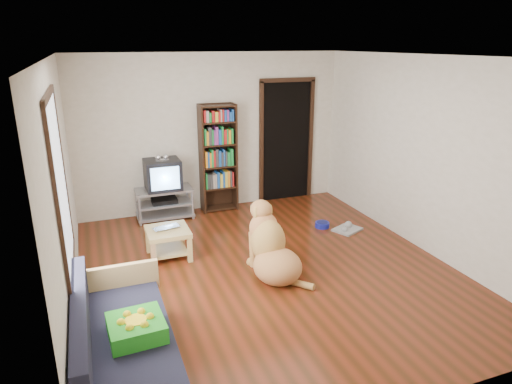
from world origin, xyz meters
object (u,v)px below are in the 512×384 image
object	(u,v)px
tv_stand	(164,202)
dog	(271,249)
bookshelf	(218,152)
coffee_table	(168,238)
dog_bowl	(322,225)
sofa	(123,351)
crt_tv	(162,174)
grey_rag	(347,229)
laptop	(168,229)
green_cushion	(136,328)

from	to	relation	value
tv_stand	dog	xyz separation A→B (m)	(0.90, -2.37, 0.07)
bookshelf	coffee_table	distance (m)	2.06
dog_bowl	sofa	distance (m)	3.98
crt_tv	coffee_table	bearing A→B (deg)	-97.78
dog_bowl	coffee_table	distance (m)	2.44
grey_rag	bookshelf	bearing A→B (deg)	134.40
dog	coffee_table	bearing A→B (deg)	140.18
crt_tv	bookshelf	world-z (taller)	bookshelf
grey_rag	dog	world-z (taller)	dog
coffee_table	dog	bearing A→B (deg)	-39.82
sofa	laptop	bearing A→B (deg)	70.21
grey_rag	dog	xyz separation A→B (m)	(-1.62, -0.86, 0.33)
crt_tv	green_cushion	bearing A→B (deg)	-102.94
sofa	dog	bearing A→B (deg)	33.96
dog	sofa	bearing A→B (deg)	-146.04
laptop	tv_stand	distance (m)	1.50
green_cushion	grey_rag	world-z (taller)	green_cushion
green_cushion	dog_bowl	size ratio (longest dim) A/B	2.03
bookshelf	grey_rag	bearing A→B (deg)	-45.60
dog_bowl	dog	bearing A→B (deg)	-139.92
crt_tv	coffee_table	distance (m)	1.56
laptop	sofa	bearing A→B (deg)	-122.21
grey_rag	bookshelf	xyz separation A→B (m)	(-1.57, 1.60, 0.99)
coffee_table	tv_stand	bearing A→B (deg)	82.11
crt_tv	dog	distance (m)	2.59
green_cushion	tv_stand	bearing A→B (deg)	73.59
grey_rag	sofa	size ratio (longest dim) A/B	0.22
crt_tv	dog	size ratio (longest dim) A/B	0.53
dog_bowl	bookshelf	world-z (taller)	bookshelf
grey_rag	bookshelf	distance (m)	2.45
laptop	crt_tv	world-z (taller)	crt_tv
dog	laptop	bearing A→B (deg)	141.11
dog_bowl	tv_stand	size ratio (longest dim) A/B	0.24
dog_bowl	crt_tv	size ratio (longest dim) A/B	0.38
sofa	coffee_table	bearing A→B (deg)	70.46
laptop	sofa	xyz separation A→B (m)	(-0.77, -2.15, -0.15)
grey_rag	crt_tv	distance (m)	3.04
laptop	coffee_table	world-z (taller)	laptop
crt_tv	laptop	bearing A→B (deg)	-97.62
sofa	coffee_table	distance (m)	2.31
laptop	green_cushion	bearing A→B (deg)	-118.89
tv_stand	bookshelf	xyz separation A→B (m)	(0.95, 0.09, 0.73)
laptop	dog	bearing A→B (deg)	-51.31
bookshelf	green_cushion	bearing A→B (deg)	-115.52
grey_rag	bookshelf	size ratio (longest dim) A/B	0.22
crt_tv	coffee_table	world-z (taller)	crt_tv
laptop	coffee_table	xyz separation A→B (m)	(0.00, 0.03, -0.13)
bookshelf	dog	xyz separation A→B (m)	(-0.05, -2.46, -0.66)
tv_stand	sofa	size ratio (longest dim) A/B	0.50
dog_bowl	sofa	world-z (taller)	sofa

